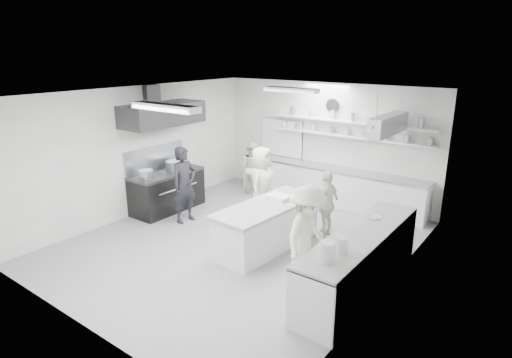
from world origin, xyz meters
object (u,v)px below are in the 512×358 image
Objects in this scene: right_counter at (360,262)px; prep_island at (267,227)px; stove at (167,192)px; back_counter at (328,185)px; cook_back at (252,168)px; cook_stove at (184,185)px.

prep_island is at bearing 170.54° from right_counter.
right_counter is (5.25, -0.60, 0.02)m from stove.
cook_back is at bearing -163.99° from back_counter.
right_counter is at bearing -6.52° from stove.
right_counter is at bearing 146.68° from cook_back.
prep_island is 1.32× the size of cook_stove.
stove is 3.16m from prep_island.
back_counter is 2.18× the size of prep_island.
back_counter is 3.48× the size of cook_back.
right_counter reaches higher than prep_island.
right_counter is at bearing -5.48° from prep_island.
cook_stove is (-2.26, -0.01, 0.45)m from prep_island.
stove is at bearing -136.01° from back_counter.
right_counter reaches higher than stove.
right_counter is 2.30× the size of cook_back.
back_counter is 3.69m from cook_stove.
cook_stove reaches higher than right_counter.
prep_island is at bearing 131.91° from cook_back.
back_counter is at bearing -27.83° from cook_stove.
cook_stove is at bearing -123.32° from back_counter.
cook_back reaches higher than back_counter.
prep_island is (-2.10, 0.35, -0.05)m from right_counter.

